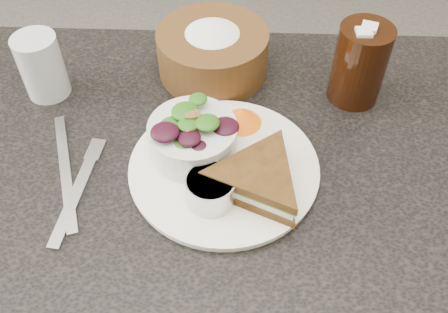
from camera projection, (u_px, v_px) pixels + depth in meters
name	position (u px, v px, depth m)	size (l,w,h in m)	color
dining_table	(202.00, 306.00, 0.95)	(1.00, 0.70, 0.75)	black
dinner_plate	(224.00, 168.00, 0.68)	(0.25, 0.25, 0.01)	silver
sandwich	(258.00, 179.00, 0.63)	(0.15, 0.15, 0.04)	#4A3013
salad_bowl	(193.00, 134.00, 0.67)	(0.12, 0.12, 0.07)	silver
dressing_ramekin	(211.00, 189.00, 0.62)	(0.06, 0.06, 0.04)	#B7B8B9
orange_wedge	(242.00, 116.00, 0.72)	(0.06, 0.06, 0.03)	orange
fork	(76.00, 195.00, 0.65)	(0.02, 0.16, 0.00)	#A3A3A3
knife	(65.00, 170.00, 0.68)	(0.01, 0.21, 0.00)	#ABABAB
bread_basket	(213.00, 46.00, 0.79)	(0.18, 0.18, 0.10)	#4F3817
cola_glass	(360.00, 61.00, 0.73)	(0.08, 0.08, 0.14)	black
water_glass	(42.00, 66.00, 0.75)	(0.07, 0.07, 0.10)	#ADB6BA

